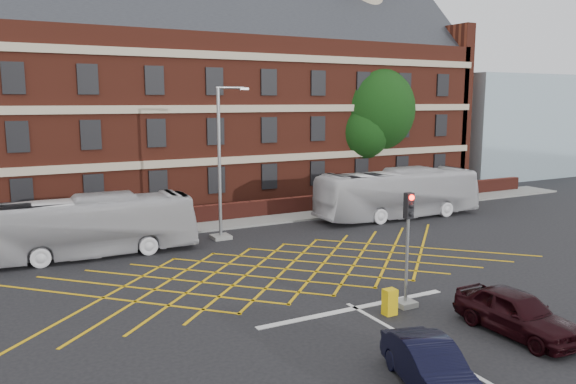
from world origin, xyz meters
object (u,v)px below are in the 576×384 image
car_maroon (517,312)px  street_lamp (221,189)px  bus_right (398,194)px  traffic_light_near (407,260)px  utility_cabinet (390,302)px  deciduous_tree (369,116)px  car_navy (430,366)px  bus_left (84,227)px

car_maroon → street_lamp: size_ratio=0.52×
bus_right → traffic_light_near: bearing=144.4°
bus_right → utility_cabinet: (-11.00, -13.19, -1.12)m
car_maroon → traffic_light_near: (-1.55, 3.66, 1.03)m
car_maroon → traffic_light_near: bearing=112.3°
deciduous_tree → traffic_light_near: bearing=-122.8°
car_navy → street_lamp: 18.11m
bus_right → car_maroon: bearing=155.3°
street_lamp → utility_cabinet: bearing=-84.9°
street_lamp → deciduous_tree: bearing=29.2°
utility_cabinet → car_maroon: bearing=-51.6°
bus_right → car_maroon: (-8.41, -16.46, -0.85)m
utility_cabinet → bus_left: bearing=122.8°
car_maroon → deciduous_tree: deciduous_tree is taller
bus_right → deciduous_tree: size_ratio=1.08×
bus_left → car_navy: 18.72m
car_maroon → bus_right: bearing=62.2°
car_navy → utility_cabinet: bearing=79.9°
utility_cabinet → car_navy: bearing=-116.6°
bus_left → bus_right: bus_right is taller
traffic_light_near → car_maroon: bearing=-67.0°
car_maroon → utility_cabinet: bearing=127.7°
deciduous_tree → utility_cabinet: bearing=-124.2°
car_navy → car_maroon: (4.93, 1.40, 0.09)m
deciduous_tree → street_lamp: deciduous_tree is taller
car_navy → utility_cabinet: (2.33, 4.67, -0.17)m
bus_right → traffic_light_near: (-9.96, -12.81, 0.18)m
bus_right → utility_cabinet: size_ratio=12.09×
bus_left → bus_right: size_ratio=0.94×
bus_left → car_maroon: (10.99, -16.30, -0.76)m
deciduous_tree → utility_cabinet: (-15.30, -22.50, -5.85)m
car_navy → traffic_light_near: (3.37, 5.05, 1.12)m
car_navy → bus_left: bearing=125.3°
bus_left → street_lamp: bearing=-85.8°
car_navy → traffic_light_near: traffic_light_near is taller
deciduous_tree → traffic_light_near: (-14.26, -22.12, -4.56)m
bus_left → bus_right: bearing=-87.3°
traffic_light_near → deciduous_tree: bearing=57.2°
car_maroon → deciduous_tree: bearing=63.1°
traffic_light_near → street_lamp: street_lamp is taller
car_navy → deciduous_tree: bearing=73.4°
deciduous_tree → street_lamp: 19.22m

